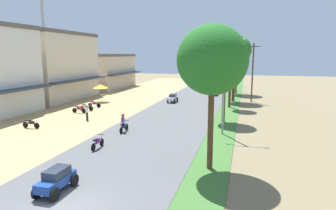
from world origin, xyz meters
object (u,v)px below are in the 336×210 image
Objects in this scene: parked_motorbike_second at (31,123)px; parked_motorbike_fifth at (94,104)px; pedestrian_on_shoulder at (87,112)px; median_tree_third at (231,50)px; streetlamp_far at (238,65)px; median_tree_nearest at (212,60)px; vendor_umbrella at (101,86)px; median_tree_second at (225,67)px; car_sedan_white at (173,98)px; streetlamp_near at (224,79)px; median_tree_fourth at (235,53)px; car_sedan_blue at (56,179)px; parked_motorbike_third at (79,109)px; streetlamp_mid at (237,67)px; median_tree_fifth at (238,50)px; parked_motorbike_fourth at (87,107)px; motorbike_ahead_second at (98,142)px; car_hatchback_silver at (215,91)px; motorbike_ahead_third at (124,123)px; utility_pole_near at (253,72)px.

parked_motorbike_second is 1.00× the size of parked_motorbike_fifth.
median_tree_third is (13.73, 11.63, 6.40)m from pedestrian_on_shoulder.
median_tree_nearest is at bearing -90.13° from streetlamp_far.
parked_motorbike_fifth is at bearing -72.81° from vendor_umbrella.
car_sedan_white is at bearing 127.47° from median_tree_second.
streetlamp_far is at bearing 90.00° from streetlamp_near.
median_tree_nearest is 26.28m from median_tree_fourth.
streetlamp_far is at bearing 89.52° from median_tree_second.
median_tree_fourth is at bearing 77.27° from car_sedan_blue.
median_tree_nearest is (16.73, -12.79, 5.90)m from parked_motorbike_third.
streetlamp_mid reaches higher than parked_motorbike_third.
median_tree_fifth reaches higher than streetlamp_mid.
car_sedan_blue is (-6.85, -26.22, -6.62)m from median_tree_third.
median_tree_second is at bearing 90.86° from median_tree_nearest.
vendor_umbrella is 27.90m from median_tree_nearest.
streetlamp_mid is (13.90, 29.21, 3.52)m from pedestrian_on_shoulder.
car_sedan_white is (-7.86, 10.25, -4.81)m from median_tree_second.
parked_motorbike_fourth is 17.27m from median_tree_second.
median_tree_nearest is at bearing -34.61° from pedestrian_on_shoulder.
median_tree_fifth reaches higher than median_tree_fourth.
median_tree_nearest is at bearing -10.76° from motorbike_ahead_second.
streetlamp_near is at bearing -86.35° from median_tree_second.
car_hatchback_silver is (-2.89, 18.96, -4.80)m from median_tree_second.
median_tree_third is 5.14m from median_tree_fourth.
parked_motorbike_fifth is at bearing -150.08° from median_tree_fourth.
car_hatchback_silver is at bearing -100.98° from streetlamp_far.
motorbike_ahead_second is 4.68m from motorbike_ahead_third.
median_tree_third is 18.23m from motorbike_ahead_third.
streetlamp_near is 24.18m from car_hatchback_silver.
median_tree_third is at bearing 26.66° from parked_motorbike_third.
parked_motorbike_third is 0.80× the size of car_sedan_white.
streetlamp_mid is 3.82× the size of car_hatchback_silver.
car_sedan_white is at bearing 36.07° from parked_motorbike_fifth.
parked_motorbike_fourth is at bearing -124.36° from streetlamp_mid.
pedestrian_on_shoulder reaches higher than car_hatchback_silver.
median_tree_second is at bearing 53.85° from motorbike_ahead_second.
parked_motorbike_third is 1.11× the size of pedestrian_on_shoulder.
median_tree_second reaches higher than car_hatchback_silver.
median_tree_fourth reaches higher than parked_motorbike_third.
car_sedan_blue is (-7.08, -31.34, -6.31)m from median_tree_fourth.
parked_motorbike_fourth is 0.80× the size of car_sedan_white.
parked_motorbike_fifth is 7.61m from pedestrian_on_shoulder.
motorbike_ahead_second is (8.82, -3.72, 0.02)m from parked_motorbike_second.
median_tree_third is 1.05× the size of utility_pole_near.
motorbike_ahead_second is (-5.19, -30.02, -0.17)m from car_hatchback_silver.
parked_motorbike_second is 17.90m from streetlamp_near.
pedestrian_on_shoulder reaches higher than parked_motorbike_third.
pedestrian_on_shoulder is (3.03, -6.97, 0.41)m from parked_motorbike_fifth.
car_hatchback_silver is at bearing -133.92° from median_tree_fifth.
car_sedan_white is (8.78, 6.39, 0.19)m from parked_motorbike_fifth.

